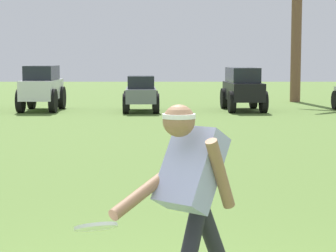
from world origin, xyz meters
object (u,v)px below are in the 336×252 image
Objects in this scene: frisbee_in_flight at (95,227)px; parked_car_slot_b at (40,87)px; parked_car_slot_d at (242,87)px; palm_tree_left_of_centre at (296,9)px; parked_car_slot_c at (140,93)px; frisbee_thrower at (191,194)px.

frisbee_in_flight is 16.91m from parked_car_slot_b.
palm_tree_left_of_centre is (2.41, 3.96, 2.70)m from parked_car_slot_d.
parked_car_slot_c is at bearing 91.40° from frisbee_in_flight.
frisbee_in_flight is at bearing -99.52° from parked_car_slot_d.
palm_tree_left_of_centre reaches higher than frisbee_thrower.
parked_car_slot_b is (-4.10, 16.14, -0.05)m from frisbee_thrower.
frisbee_thrower is at bearing -102.84° from palm_tree_left_of_centre.
parked_car_slot_c is at bearing -141.99° from palm_tree_left_of_centre.
parked_car_slot_d is 0.41× the size of palm_tree_left_of_centre.
frisbee_thrower is at bearing -75.74° from parked_car_slot_b.
parked_car_slot_c is (-0.39, 16.19, -0.11)m from frisbee_in_flight.
parked_car_slot_b is 3.14m from parked_car_slot_c.
frisbee_thrower is 0.59× the size of parked_car_slot_b.
parked_car_slot_d is at bearing -121.30° from palm_tree_left_of_centre.
parked_car_slot_b is 1.05× the size of parked_car_slot_c.
palm_tree_left_of_centre reaches higher than parked_car_slot_d.
parked_car_slot_c is at bearing -172.69° from parked_car_slot_d.
parked_car_slot_c is (3.11, -0.36, -0.18)m from parked_car_slot_b.
frisbee_thrower is at bearing 34.23° from frisbee_in_flight.
frisbee_thrower is 0.23× the size of palm_tree_left_of_centre.
parked_car_slot_b is 0.39× the size of palm_tree_left_of_centre.
frisbee_in_flight is 21.37m from palm_tree_left_of_centre.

